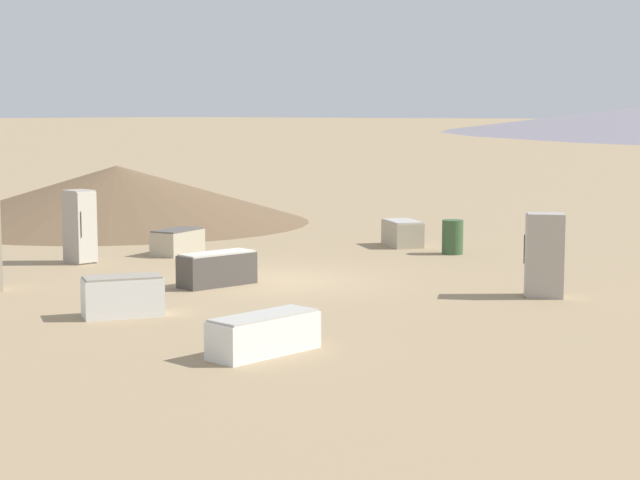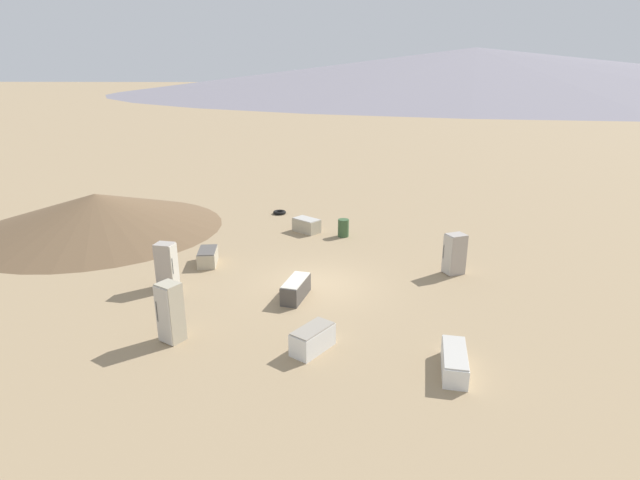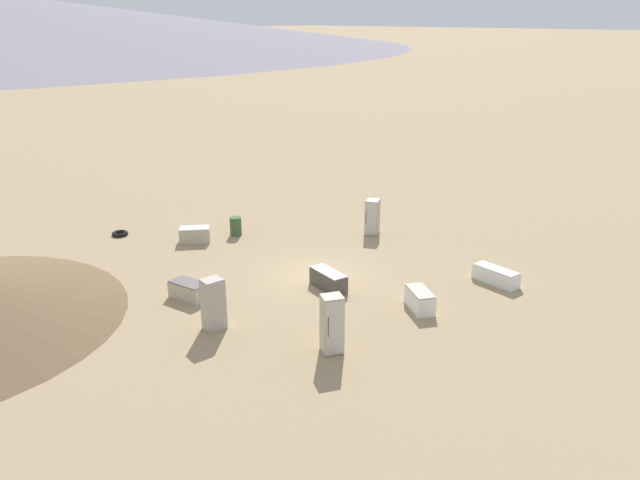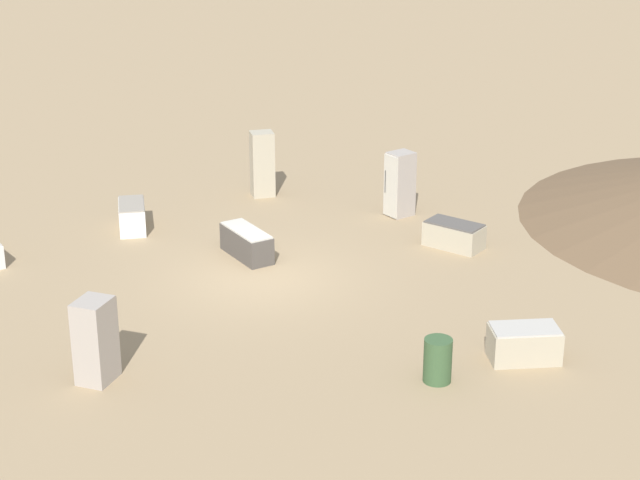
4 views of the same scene
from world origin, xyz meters
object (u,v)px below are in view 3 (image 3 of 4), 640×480
at_px(discarded_fridge_0, 189,290).
at_px(discarded_fridge_3, 214,304).
at_px(discarded_fridge_2, 496,276).
at_px(discarded_fridge_7, 420,300).
at_px(discarded_fridge_5, 328,280).
at_px(discarded_fridge_6, 195,235).
at_px(discarded_fridge_4, 372,217).
at_px(scrap_tire, 120,234).
at_px(rusty_barrel, 236,226).
at_px(discarded_fridge_1, 332,324).

relative_size(discarded_fridge_0, discarded_fridge_3, 0.88).
bearing_deg(discarded_fridge_2, discarded_fridge_3, -19.39).
bearing_deg(discarded_fridge_2, discarded_fridge_7, -4.35).
distance_m(discarded_fridge_0, discarded_fridge_7, 8.65).
relative_size(discarded_fridge_2, discarded_fridge_5, 1.07).
bearing_deg(discarded_fridge_0, discarded_fridge_6, 42.81).
distance_m(discarded_fridge_4, scrap_tire, 12.35).
height_order(discarded_fridge_2, discarded_fridge_3, discarded_fridge_3).
height_order(discarded_fridge_7, rusty_barrel, rusty_barrel).
bearing_deg(discarded_fridge_4, discarded_fridge_5, 88.80).
xyz_separation_m(discarded_fridge_0, discarded_fridge_5, (4.34, -3.15, 0.03)).
bearing_deg(discarded_fridge_3, discarded_fridge_1, 29.85).
relative_size(discarded_fridge_0, discarded_fridge_1, 0.83).
bearing_deg(rusty_barrel, discarded_fridge_7, -92.20).
bearing_deg(discarded_fridge_3, rusty_barrel, 144.35).
bearing_deg(discarded_fridge_4, discarded_fridge_1, 96.73).
relative_size(discarded_fridge_1, scrap_tire, 2.51).
bearing_deg(discarded_fridge_2, discarded_fridge_4, -92.59).
bearing_deg(discarded_fridge_7, discarded_fridge_2, 21.88).
bearing_deg(discarded_fridge_0, discarded_fridge_4, -11.08).
bearing_deg(discarded_fridge_5, discarded_fridge_4, -143.14).
bearing_deg(discarded_fridge_3, scrap_tire, 174.09).
xyz_separation_m(discarded_fridge_3, scrap_tire, (2.55, 11.12, -0.82)).
bearing_deg(discarded_fridge_5, discarded_fridge_1, 56.15).
xyz_separation_m(discarded_fridge_2, discarded_fridge_7, (-4.08, 0.78, 0.06)).
relative_size(discarded_fridge_5, rusty_barrel, 2.00).
xyz_separation_m(discarded_fridge_6, scrap_tire, (-2.02, 3.40, -0.27)).
bearing_deg(discarded_fridge_0, rusty_barrel, 27.34).
distance_m(discarded_fridge_0, discarded_fridge_2, 12.09).
height_order(discarded_fridge_0, discarded_fridge_2, discarded_fridge_0).
xyz_separation_m(discarded_fridge_3, rusty_barrel, (6.55, 7.11, -0.46)).
bearing_deg(discarded_fridge_7, discarded_fridge_5, 138.08).
height_order(discarded_fridge_1, discarded_fridge_3, discarded_fridge_1).
xyz_separation_m(discarded_fridge_4, rusty_barrel, (-4.83, 4.60, -0.40)).
bearing_deg(scrap_tire, discarded_fridge_2, -64.52).
xyz_separation_m(discarded_fridge_6, rusty_barrel, (1.98, -0.61, 0.09)).
height_order(discarded_fridge_2, discarded_fridge_4, discarded_fridge_4).
xyz_separation_m(discarded_fridge_6, discarded_fridge_7, (1.54, -11.87, 0.01)).
relative_size(discarded_fridge_1, discarded_fridge_2, 0.99).
xyz_separation_m(discarded_fridge_2, discarded_fridge_3, (-10.20, 4.93, 0.60)).
xyz_separation_m(discarded_fridge_0, discarded_fridge_1, (0.90, -6.60, 0.63)).
distance_m(discarded_fridge_2, discarded_fridge_7, 4.15).
relative_size(discarded_fridge_0, discarded_fridge_6, 1.00).
distance_m(discarded_fridge_2, rusty_barrel, 12.58).
distance_m(discarded_fridge_3, discarded_fridge_5, 5.16).
bearing_deg(discarded_fridge_6, discarded_fridge_1, 23.75).
relative_size(discarded_fridge_0, discarded_fridge_7, 1.01).
relative_size(discarded_fridge_0, discarded_fridge_2, 0.82).
height_order(scrap_tire, rusty_barrel, rusty_barrel).
distance_m(discarded_fridge_7, scrap_tire, 15.68).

